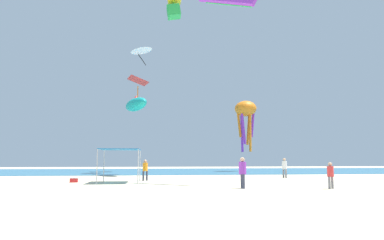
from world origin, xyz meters
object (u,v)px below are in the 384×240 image
Objects in this scene: cooler_box at (74,180)px; canopy_tent at (120,151)px; person_leftmost at (285,166)px; kite_octopus_orange at (246,111)px; person_central at (330,173)px; person_rightmost at (145,168)px; kite_inflatable_teal at (136,104)px; kite_box_yellow at (174,4)px; kite_diamond_red at (138,82)px; kite_delta_white at (141,49)px; person_near_tent at (243,170)px.

canopy_tent is at bearing -10.30° from cooler_box.
kite_octopus_orange is at bearing -24.32° from person_leftmost.
person_central is 18.50m from cooler_box.
person_rightmost is at bearing 79.14° from person_leftmost.
kite_inflatable_teal is 18.53m from kite_octopus_orange.
kite_box_yellow is at bearing 69.42° from canopy_tent.
kite_octopus_orange reaches higher than kite_inflatable_teal.
kite_diamond_red is 1.44× the size of kite_delta_white.
kite_octopus_orange is (2.60, 27.72, 7.81)m from person_central.
cooler_box is 24.22m from kite_diamond_red.
person_near_tent is 0.38× the size of kite_inflatable_teal.
kite_diamond_red is at bearing -164.88° from person_near_tent.
kite_diamond_red is at bearing -108.49° from person_rightmost.
kite_octopus_orange is at bearing 162.57° from person_near_tent.
kite_box_yellow reaches higher than person_rightmost.
person_central is 30.20m from kite_delta_white.
person_leftmost is at bearing 41.53° from kite_inflatable_teal.
person_central is at bearing 10.78° from kite_inflatable_teal.
canopy_tent is 0.96× the size of kite_box_yellow.
kite_delta_white reaches higher than person_central.
kite_octopus_orange is at bearing 98.30° from kite_inflatable_teal.
person_near_tent is 27.35m from kite_box_yellow.
kite_diamond_red is 5.94m from kite_delta_white.
kite_delta_white is at bearing 74.38° from cooler_box.
canopy_tent is 26.94m from kite_octopus_orange.
person_leftmost is at bearing -154.33° from kite_diamond_red.
kite_box_yellow is 18.25m from kite_octopus_orange.
cooler_box is at bearing -121.14° from person_near_tent.
person_leftmost is (14.97, 4.38, -1.33)m from canopy_tent.
cooler_box is at bearing -16.47° from kite_delta_white.
kite_box_yellow is at bearing 43.43° from kite_octopus_orange.
canopy_tent is 3.11m from person_rightmost.
kite_diamond_red reaches higher than canopy_tent.
person_rightmost is (-6.17, 8.09, -0.10)m from person_near_tent.
person_central is at bearing -155.16° from kite_box_yellow.
person_near_tent is at bearing 145.39° from person_central.
person_near_tent is 19.38m from kite_inflatable_teal.
person_central is (-1.66, -11.30, -0.17)m from person_leftmost.
kite_octopus_orange is 2.59× the size of kite_delta_white.
kite_box_yellow is 0.85× the size of kite_diamond_red.
person_central reaches higher than cooler_box.
kite_delta_white reaches higher than kite_diamond_red.
person_leftmost is at bearing 11.40° from cooler_box.
person_near_tent is at bearing 17.42° from kite_delta_white.
kite_delta_white is (-15.16, -4.75, 7.27)m from kite_octopus_orange.
kite_delta_white reaches higher than kite_octopus_orange.
cooler_box is 0.20× the size of kite_delta_white.
person_near_tent is 1.09× the size of person_rightmost.
person_near_tent is 30.49m from kite_diamond_red.
kite_delta_white is at bearing -109.03° from person_rightmost.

